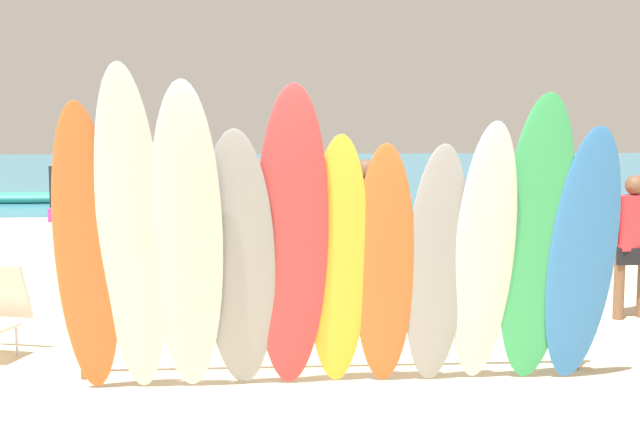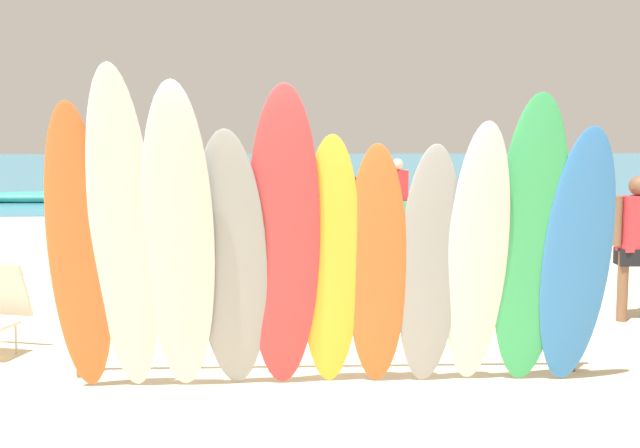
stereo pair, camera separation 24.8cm
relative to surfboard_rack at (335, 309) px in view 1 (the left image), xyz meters
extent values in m
plane|color=beige|center=(0.00, 14.00, -0.56)|extent=(60.00, 60.00, 0.00)
cube|color=teal|center=(0.00, 32.78, -0.55)|extent=(60.00, 40.00, 0.02)
cylinder|color=brown|center=(-2.08, 0.00, -0.24)|extent=(0.07, 0.07, 0.65)
cylinder|color=brown|center=(2.08, 0.00, -0.24)|extent=(0.07, 0.07, 0.65)
cylinder|color=brown|center=(0.00, 0.00, 0.09)|extent=(4.27, 0.06, 0.06)
ellipsoid|color=orange|center=(-1.92, -0.57, 0.58)|extent=(0.48, 0.70, 2.28)
ellipsoid|color=white|center=(-1.58, -0.65, 0.71)|extent=(0.54, 0.87, 2.54)
ellipsoid|color=white|center=(-1.17, -0.64, 0.65)|extent=(0.55, 0.85, 2.42)
ellipsoid|color=#999EA3|center=(-0.78, -0.53, 0.48)|extent=(0.61, 0.71, 2.08)
ellipsoid|color=#D13D42|center=(-0.38, -0.54, 0.64)|extent=(0.59, 0.70, 2.41)
ellipsoid|color=yellow|center=(-0.01, -0.45, 0.46)|extent=(0.47, 0.55, 2.03)
ellipsoid|color=orange|center=(0.35, -0.45, 0.42)|extent=(0.52, 0.58, 1.96)
ellipsoid|color=#999EA3|center=(0.76, -0.46, 0.42)|extent=(0.50, 0.54, 1.96)
ellipsoid|color=white|center=(1.14, -0.49, 0.51)|extent=(0.48, 0.69, 2.14)
ellipsoid|color=#38B266|center=(1.55, -0.49, 0.61)|extent=(0.60, 0.64, 2.34)
ellipsoid|color=#337AD1|center=(1.93, -0.48, 0.49)|extent=(0.60, 0.61, 2.10)
cylinder|color=brown|center=(3.23, 1.85, -0.18)|extent=(0.11, 0.11, 0.75)
cube|color=black|center=(3.38, 1.90, 0.13)|extent=(0.40, 0.25, 0.18)
cube|color=#DB333D|center=(3.38, 1.90, 0.49)|extent=(0.43, 0.30, 0.59)
sphere|color=brown|center=(3.38, 1.90, 0.89)|extent=(0.21, 0.21, 0.21)
cylinder|color=brown|center=(3.14, 1.83, 0.52)|extent=(0.09, 0.09, 0.52)
cylinder|color=tan|center=(-3.60, 6.03, -0.14)|extent=(0.13, 0.13, 0.83)
cylinder|color=tan|center=(-3.34, 5.81, -0.14)|extent=(0.13, 0.13, 0.83)
cube|color=#B23399|center=(-3.47, 5.92, 0.20)|extent=(0.44, 0.27, 0.20)
cube|color=black|center=(-3.47, 5.92, 0.59)|extent=(0.47, 0.45, 0.65)
sphere|color=tan|center=(-3.47, 5.92, 1.04)|extent=(0.23, 0.23, 0.23)
cylinder|color=tan|center=(-3.68, 6.10, 0.63)|extent=(0.10, 0.10, 0.58)
cylinder|color=tan|center=(-3.27, 5.74, 0.63)|extent=(0.10, 0.10, 0.58)
cylinder|color=brown|center=(0.57, 3.62, -0.16)|extent=(0.12, 0.12, 0.81)
cylinder|color=brown|center=(0.82, 3.41, -0.16)|extent=(0.12, 0.12, 0.81)
cube|color=#2D4CB2|center=(0.70, 3.52, 0.18)|extent=(0.43, 0.27, 0.19)
cube|color=black|center=(0.70, 3.52, 0.56)|extent=(0.46, 0.43, 0.63)
sphere|color=brown|center=(0.70, 3.52, 0.99)|extent=(0.23, 0.23, 0.23)
cylinder|color=brown|center=(0.49, 3.69, 0.60)|extent=(0.10, 0.10, 0.56)
cylinder|color=brown|center=(0.90, 3.35, 0.60)|extent=(0.10, 0.10, 0.56)
cylinder|color=beige|center=(-0.37, 7.30, -0.17)|extent=(0.12, 0.12, 0.78)
cylinder|color=beige|center=(-0.61, 7.51, -0.17)|extent=(0.12, 0.12, 0.78)
cube|color=#DB333D|center=(-0.49, 7.40, 0.16)|extent=(0.42, 0.26, 0.19)
cube|color=#2D4CB2|center=(-0.49, 7.40, 0.52)|extent=(0.44, 0.42, 0.61)
sphere|color=beige|center=(-0.49, 7.40, 0.94)|extent=(0.22, 0.22, 0.22)
cylinder|color=beige|center=(-0.29, 7.23, 0.56)|extent=(0.09, 0.09, 0.54)
cylinder|color=beige|center=(-0.68, 7.57, 0.56)|extent=(0.09, 0.09, 0.54)
cylinder|color=beige|center=(1.72, 8.03, -0.20)|extent=(0.11, 0.11, 0.72)
cylinder|color=beige|center=(1.50, 7.83, -0.20)|extent=(0.11, 0.11, 0.72)
cube|color=#33A36B|center=(1.61, 7.93, 0.11)|extent=(0.39, 0.24, 0.17)
cube|color=#DB333D|center=(1.61, 7.93, 0.45)|extent=(0.41, 0.39, 0.57)
sphere|color=beige|center=(1.61, 7.93, 0.83)|extent=(0.20, 0.20, 0.20)
cylinder|color=beige|center=(1.79, 8.09, 0.48)|extent=(0.09, 0.09, 0.50)
cylinder|color=beige|center=(1.43, 7.77, 0.48)|extent=(0.09, 0.09, 0.50)
cylinder|color=#B7B7BC|center=(-2.83, 0.77, -0.42)|extent=(0.02, 0.02, 0.28)
cube|color=silver|center=(-2.99, 0.96, 0.01)|extent=(0.54, 0.35, 0.53)
ellipsoid|color=teal|center=(-6.73, 16.27, -0.41)|extent=(4.11, 0.70, 0.33)
camera|label=1|loc=(-0.63, -7.21, 1.55)|focal=49.43mm
camera|label=2|loc=(-0.39, -7.23, 1.55)|focal=49.43mm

